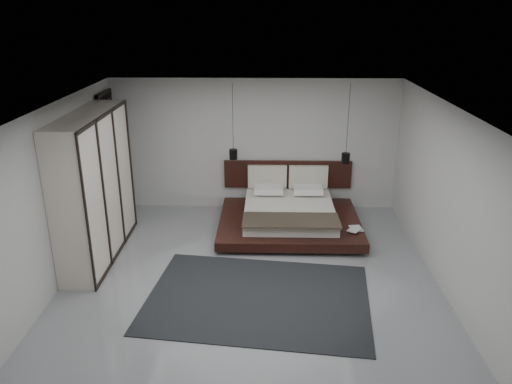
{
  "coord_description": "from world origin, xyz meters",
  "views": [
    {
      "loc": [
        0.25,
        -7.23,
        4.18
      ],
      "look_at": [
        0.06,
        1.2,
        1.01
      ],
      "focal_mm": 35.0,
      "sensor_mm": 36.0,
      "label": 1
    }
  ],
  "objects_px": {
    "rug": "(258,298)",
    "pendant_left": "(233,154)",
    "bed": "(289,214)",
    "wardrobe": "(94,187)",
    "lattice_screen": "(110,156)",
    "pendant_right": "(346,158)"
  },
  "relations": [
    {
      "from": "bed",
      "to": "rug",
      "type": "distance_m",
      "value": 2.69
    },
    {
      "from": "lattice_screen",
      "to": "pendant_left",
      "type": "xyz_separation_m",
      "value": [
        2.53,
        -0.12,
        0.1
      ]
    },
    {
      "from": "pendant_right",
      "to": "wardrobe",
      "type": "relative_size",
      "value": 0.61
    },
    {
      "from": "pendant_left",
      "to": "pendant_right",
      "type": "xyz_separation_m",
      "value": [
        2.24,
        0.0,
        -0.06
      ]
    },
    {
      "from": "rug",
      "to": "bed",
      "type": "bearing_deg",
      "value": 77.77
    },
    {
      "from": "pendant_left",
      "to": "rug",
      "type": "xyz_separation_m",
      "value": [
        0.55,
        -3.04,
        -1.39
      ]
    },
    {
      "from": "pendant_right",
      "to": "rug",
      "type": "relative_size",
      "value": 0.47
    },
    {
      "from": "bed",
      "to": "pendant_left",
      "type": "bearing_deg",
      "value": 159.23
    },
    {
      "from": "rug",
      "to": "pendant_left",
      "type": "bearing_deg",
      "value": 100.33
    },
    {
      "from": "pendant_left",
      "to": "wardrobe",
      "type": "distance_m",
      "value": 2.8
    },
    {
      "from": "wardrobe",
      "to": "rug",
      "type": "bearing_deg",
      "value": -26.45
    },
    {
      "from": "lattice_screen",
      "to": "pendant_left",
      "type": "bearing_deg",
      "value": -2.62
    },
    {
      "from": "lattice_screen",
      "to": "bed",
      "type": "height_order",
      "value": "lattice_screen"
    },
    {
      "from": "bed",
      "to": "wardrobe",
      "type": "relative_size",
      "value": 1.06
    },
    {
      "from": "bed",
      "to": "rug",
      "type": "height_order",
      "value": "bed"
    },
    {
      "from": "pendant_left",
      "to": "wardrobe",
      "type": "relative_size",
      "value": 0.58
    },
    {
      "from": "pendant_left",
      "to": "rug",
      "type": "distance_m",
      "value": 3.39
    },
    {
      "from": "pendant_left",
      "to": "rug",
      "type": "height_order",
      "value": "pendant_left"
    },
    {
      "from": "lattice_screen",
      "to": "bed",
      "type": "xyz_separation_m",
      "value": [
        3.65,
        -0.54,
        -1.02
      ]
    },
    {
      "from": "pendant_right",
      "to": "lattice_screen",
      "type": "bearing_deg",
      "value": 178.61
    },
    {
      "from": "pendant_left",
      "to": "bed",
      "type": "bearing_deg",
      "value": -20.77
    },
    {
      "from": "pendant_left",
      "to": "rug",
      "type": "relative_size",
      "value": 0.45
    }
  ]
}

